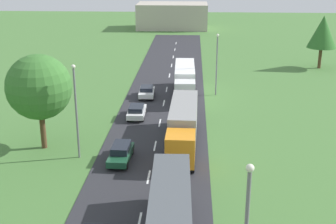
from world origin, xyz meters
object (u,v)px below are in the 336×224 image
(truck_second, at_px, (183,124))
(car_fifth, at_px, (147,92))
(truck_lead, at_px, (170,221))
(car_third, at_px, (121,153))
(car_fourth, at_px, (137,111))
(lamppost_second, at_px, (76,107))
(lamppost_third, at_px, (217,61))
(distant_building, at_px, (172,16))
(tree_birch, at_px, (39,87))
(tree_oak, at_px, (323,32))
(truck_third, at_px, (185,79))

(truck_second, xyz_separation_m, car_fifth, (-4.95, 15.31, -1.36))
(truck_lead, distance_m, car_third, 13.70)
(car_fourth, height_order, lamppost_second, lamppost_second)
(car_fourth, height_order, lamppost_third, lamppost_third)
(truck_lead, xyz_separation_m, lamppost_second, (-8.81, 13.34, 2.61))
(lamppost_second, height_order, lamppost_third, lamppost_second)
(car_third, bearing_deg, car_fourth, 89.87)
(truck_second, height_order, distant_building, distant_building)
(car_third, distance_m, tree_birch, 9.57)
(truck_lead, height_order, tree_oak, tree_oak)
(truck_lead, height_order, car_fourth, truck_lead)
(lamppost_second, xyz_separation_m, distant_building, (4.86, 77.62, -1.68))
(lamppost_second, height_order, distant_building, lamppost_second)
(truck_lead, relative_size, truck_third, 1.10)
(car_fifth, relative_size, lamppost_third, 0.50)
(distant_building, bearing_deg, lamppost_second, -93.58)
(tree_oak, bearing_deg, car_third, -125.70)
(lamppost_third, xyz_separation_m, tree_birch, (-16.88, -18.20, 1.46))
(tree_birch, bearing_deg, truck_second, 5.62)
(truck_third, relative_size, lamppost_third, 1.51)
(car_third, relative_size, lamppost_third, 0.58)
(car_fifth, bearing_deg, tree_birch, -115.92)
(truck_third, bearing_deg, car_third, -104.15)
(tree_birch, bearing_deg, truck_lead, -50.57)
(car_fifth, distance_m, tree_birch, 19.15)
(truck_lead, distance_m, truck_third, 33.26)
(lamppost_second, relative_size, tree_oak, 1.02)
(car_fourth, bearing_deg, tree_oak, 43.87)
(lamppost_third, bearing_deg, car_fourth, -134.30)
(car_fourth, relative_size, lamppost_third, 0.53)
(lamppost_third, height_order, tree_oak, tree_oak)
(truck_lead, relative_size, lamppost_third, 1.65)
(distant_building, bearing_deg, tree_oak, -58.34)
(truck_lead, bearing_deg, distant_building, 92.49)
(car_third, bearing_deg, lamppost_third, 66.15)
(truck_third, xyz_separation_m, car_fourth, (-5.15, -9.13, -1.32))
(lamppost_third, distance_m, tree_birch, 24.87)
(truck_third, xyz_separation_m, tree_oak, (21.32, 16.32, 3.68))
(truck_second, distance_m, car_fourth, 9.30)
(car_fourth, bearing_deg, distant_building, 89.17)
(car_third, distance_m, distant_building, 78.29)
(truck_lead, height_order, truck_third, truck_lead)
(truck_lead, distance_m, distant_building, 91.05)
(truck_third, relative_size, car_fifth, 3.02)
(car_third, xyz_separation_m, lamppost_second, (-3.87, 0.63, 3.90))
(truck_lead, distance_m, tree_oak, 54.19)
(tree_birch, bearing_deg, tree_oak, 45.06)
(truck_third, height_order, car_fourth, truck_third)
(tree_birch, bearing_deg, lamppost_second, -27.72)
(car_fourth, distance_m, lamppost_third, 13.65)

